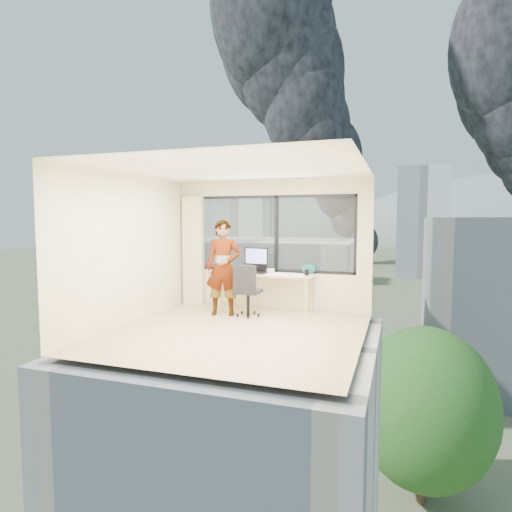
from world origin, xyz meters
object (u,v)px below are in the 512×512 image
at_px(desk, 267,292).
at_px(laptop, 257,268).
at_px(chair, 248,290).
at_px(monitor, 257,260).
at_px(handbag, 309,269).
at_px(game_console, 267,270).
at_px(person, 223,268).

relative_size(desk, laptop, 5.41).
bearing_deg(desk, chair, -108.82).
height_order(monitor, handbag, monitor).
relative_size(monitor, laptop, 1.55).
relative_size(desk, game_console, 6.03).
distance_m(chair, laptop, 0.62).
height_order(desk, person, person).
height_order(desk, chair, chair).
bearing_deg(person, desk, 27.42).
distance_m(laptop, handbag, 1.01).
bearing_deg(chair, monitor, 92.75).
bearing_deg(laptop, chair, -82.27).
distance_m(monitor, game_console, 0.31).
distance_m(chair, monitor, 0.81).
distance_m(game_console, laptop, 0.29).
distance_m(monitor, handbag, 1.06).
bearing_deg(laptop, handbag, 23.70).
relative_size(game_console, handbag, 1.12).
distance_m(desk, game_console, 0.46).
xyz_separation_m(chair, handbag, (0.99, 0.76, 0.35)).
height_order(chair, monitor, monitor).
bearing_deg(handbag, chair, -147.40).
relative_size(desk, monitor, 3.49).
relative_size(chair, game_console, 3.37).
bearing_deg(game_console, laptop, -120.80).
height_order(chair, person, person).
height_order(game_console, handbag, handbag).
xyz_separation_m(monitor, laptop, (0.06, -0.13, -0.16)).
xyz_separation_m(chair, game_console, (0.13, 0.76, 0.28)).
distance_m(game_console, handbag, 0.86).
distance_m(desk, chair, 0.60).
bearing_deg(handbag, person, -156.64).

